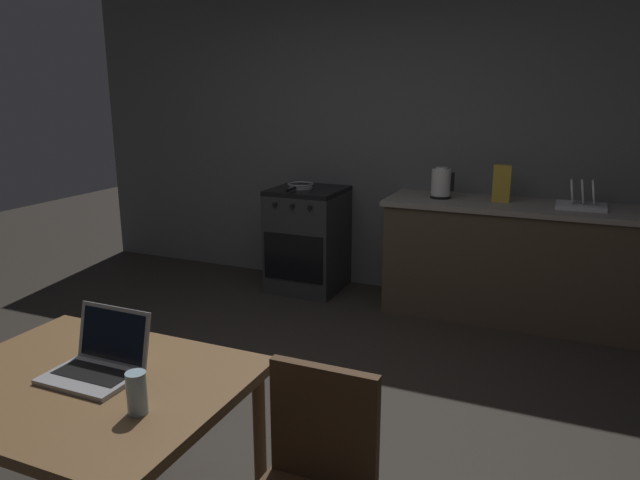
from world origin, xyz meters
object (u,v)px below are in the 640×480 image
(frying_pan, at_px, (300,186))
(dish_rack, at_px, (581,202))
(cereal_box, at_px, (502,184))
(dining_table, at_px, (87,399))
(electric_kettle, at_px, (441,183))
(stove_oven, at_px, (308,239))
(laptop, at_px, (98,363))
(drinking_glass, at_px, (137,393))

(frying_pan, relative_size, dish_rack, 1.17)
(cereal_box, bearing_deg, dish_rack, -2.04)
(dining_table, bearing_deg, electric_kettle, 79.55)
(electric_kettle, bearing_deg, dish_rack, -0.00)
(frying_pan, bearing_deg, stove_oven, 25.06)
(dining_table, height_order, dish_rack, dish_rack)
(laptop, relative_size, electric_kettle, 1.32)
(electric_kettle, xyz_separation_m, drinking_glass, (-0.26, -3.26, -0.21))
(laptop, bearing_deg, drinking_glass, -24.56)
(dining_table, relative_size, electric_kettle, 4.57)
(dining_table, height_order, drinking_glass, drinking_glass)
(stove_oven, xyz_separation_m, dish_rack, (2.17, 0.00, 0.50))
(dining_table, distance_m, electric_kettle, 3.23)
(electric_kettle, relative_size, drinking_glass, 1.71)
(stove_oven, bearing_deg, drinking_glass, -74.69)
(laptop, bearing_deg, stove_oven, 102.23)
(stove_oven, xyz_separation_m, dining_table, (0.57, -3.16, 0.21))
(electric_kettle, xyz_separation_m, dish_rack, (1.02, -0.00, -0.07))
(stove_oven, relative_size, dining_table, 0.82)
(laptop, xyz_separation_m, drinking_glass, (0.31, -0.15, 0.03))
(stove_oven, relative_size, drinking_glass, 6.41)
(stove_oven, bearing_deg, cereal_box, 0.80)
(electric_kettle, height_order, frying_pan, electric_kettle)
(frying_pan, bearing_deg, cereal_box, 1.72)
(cereal_box, relative_size, dish_rack, 0.83)
(stove_oven, bearing_deg, laptop, -79.36)
(laptop, relative_size, drinking_glass, 2.27)
(dining_table, distance_m, dish_rack, 3.55)
(stove_oven, xyz_separation_m, drinking_glass, (0.89, -3.26, 0.36))
(cereal_box, bearing_deg, dining_table, -108.08)
(drinking_glass, xyz_separation_m, dish_rack, (1.28, 3.26, 0.14))
(dining_table, bearing_deg, drinking_glass, -17.11)
(frying_pan, height_order, dish_rack, dish_rack)
(dining_table, relative_size, dish_rack, 3.25)
(frying_pan, xyz_separation_m, drinking_glass, (0.95, -3.23, -0.12))
(electric_kettle, height_order, drinking_glass, electric_kettle)
(laptop, relative_size, cereal_box, 1.14)
(dining_table, xyz_separation_m, cereal_box, (1.04, 3.18, 0.38))
(cereal_box, height_order, dish_rack, cereal_box)
(dining_table, bearing_deg, laptop, 73.73)
(electric_kettle, relative_size, dish_rack, 0.71)
(frying_pan, distance_m, drinking_glass, 3.37)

